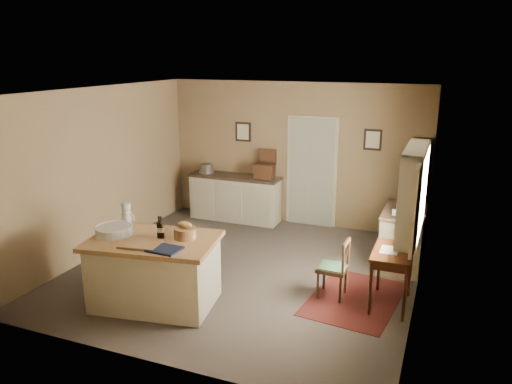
% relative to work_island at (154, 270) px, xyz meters
% --- Properties ---
extents(ground, '(5.00, 5.00, 0.00)m').
position_rel_work_island_xyz_m(ground, '(0.68, 1.36, -0.48)').
color(ground, brown).
rests_on(ground, ground).
extents(wall_back, '(5.00, 0.10, 2.70)m').
position_rel_work_island_xyz_m(wall_back, '(0.68, 3.86, 0.87)').
color(wall_back, olive).
rests_on(wall_back, ground).
extents(wall_front, '(5.00, 0.10, 2.70)m').
position_rel_work_island_xyz_m(wall_front, '(0.68, -1.14, 0.87)').
color(wall_front, olive).
rests_on(wall_front, ground).
extents(wall_left, '(0.10, 5.00, 2.70)m').
position_rel_work_island_xyz_m(wall_left, '(-1.82, 1.36, 0.87)').
color(wall_left, olive).
rests_on(wall_left, ground).
extents(wall_right, '(0.10, 5.00, 2.70)m').
position_rel_work_island_xyz_m(wall_right, '(3.18, 1.36, 0.87)').
color(wall_right, olive).
rests_on(wall_right, ground).
extents(ceiling, '(5.00, 5.00, 0.00)m').
position_rel_work_island_xyz_m(ceiling, '(0.68, 1.36, 2.22)').
color(ceiling, silver).
rests_on(ceiling, wall_back).
extents(door, '(0.97, 0.06, 2.11)m').
position_rel_work_island_xyz_m(door, '(1.03, 3.83, 0.57)').
color(door, '#9EA38C').
rests_on(door, ground).
extents(framed_prints, '(2.82, 0.02, 0.38)m').
position_rel_work_island_xyz_m(framed_prints, '(0.88, 3.84, 1.24)').
color(framed_prints, black).
rests_on(framed_prints, ground).
extents(window, '(0.25, 1.99, 1.12)m').
position_rel_work_island_xyz_m(window, '(3.11, 1.16, 1.07)').
color(window, beige).
rests_on(window, ground).
extents(work_island, '(1.77, 1.30, 1.20)m').
position_rel_work_island_xyz_m(work_island, '(0.00, 0.00, 0.00)').
color(work_island, beige).
rests_on(work_island, ground).
extents(sideboard, '(1.81, 0.52, 1.18)m').
position_rel_work_island_xyz_m(sideboard, '(-0.42, 3.56, -0.00)').
color(sideboard, beige).
rests_on(sideboard, ground).
extents(rug, '(1.28, 1.72, 0.01)m').
position_rel_work_island_xyz_m(rug, '(2.43, 1.09, -0.48)').
color(rug, '#4C1714').
rests_on(rug, ground).
extents(writing_desk, '(0.50, 0.81, 0.82)m').
position_rel_work_island_xyz_m(writing_desk, '(2.88, 1.09, 0.18)').
color(writing_desk, '#34180A').
rests_on(writing_desk, ground).
extents(desk_chair, '(0.39, 0.39, 0.82)m').
position_rel_work_island_xyz_m(desk_chair, '(2.12, 1.05, -0.07)').
color(desk_chair, '#311D11').
rests_on(desk_chair, ground).
extents(right_cabinet, '(0.62, 1.12, 0.99)m').
position_rel_work_island_xyz_m(right_cabinet, '(2.88, 2.48, -0.02)').
color(right_cabinet, beige).
rests_on(right_cabinet, ground).
extents(shelving_unit, '(0.31, 0.82, 1.83)m').
position_rel_work_island_xyz_m(shelving_unit, '(3.03, 3.36, 0.43)').
color(shelving_unit, '#311D11').
rests_on(shelving_unit, ground).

